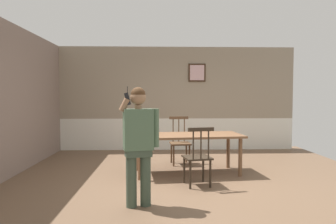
% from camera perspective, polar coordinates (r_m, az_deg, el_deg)
% --- Properties ---
extents(ground_plane, '(7.05, 7.05, 0.00)m').
position_cam_1_polar(ground_plane, '(5.43, 3.63, -12.68)').
color(ground_plane, brown).
extents(room_back_partition, '(6.41, 0.17, 2.80)m').
position_cam_1_polar(room_back_partition, '(8.38, 1.59, 2.17)').
color(room_back_partition, gray).
rests_on(room_back_partition, ground_plane).
extents(dining_table, '(2.11, 1.07, 0.74)m').
position_cam_1_polar(dining_table, '(5.81, 3.66, -4.96)').
color(dining_table, brown).
rests_on(dining_table, ground_plane).
extents(chair_near_window, '(0.46, 0.46, 1.02)m').
position_cam_1_polar(chair_near_window, '(6.64, 2.23, -5.55)').
color(chair_near_window, '#513823').
rests_on(chair_near_window, ground_plane).
extents(chair_by_doorway, '(0.49, 0.49, 0.97)m').
position_cam_1_polar(chair_by_doorway, '(5.05, 5.56, -8.31)').
color(chair_by_doorway, '#2D2319').
rests_on(chair_by_doorway, ground_plane).
extents(person_figure, '(0.52, 0.29, 1.59)m').
position_cam_1_polar(person_figure, '(4.06, -5.46, -5.13)').
color(person_figure, '#3A493A').
rests_on(person_figure, ground_plane).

